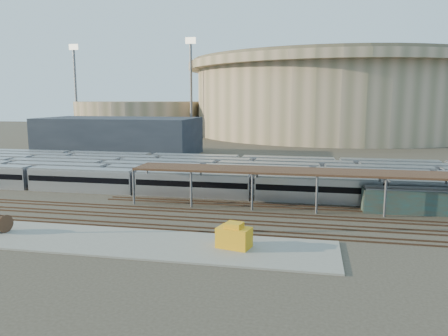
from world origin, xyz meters
TOP-DOWN VIEW (x-y plane):
  - ground at (0.00, 0.00)m, footprint 420.00×420.00m
  - apron at (-5.00, -15.00)m, footprint 50.00×9.00m
  - subway_trains at (2.79, 18.50)m, footprint 122.07×23.90m
  - inspection_shed at (22.00, 4.00)m, footprint 60.30×6.00m
  - empty_tracks at (0.00, -5.00)m, footprint 170.00×9.62m
  - stadium at (25.00, 140.00)m, footprint 124.00×124.00m
  - secondary_arena at (-60.00, 130.00)m, footprint 56.00×56.00m
  - service_building at (-35.00, 55.00)m, footprint 42.00×20.00m
  - floodlight_0 at (-30.00, 110.00)m, footprint 4.00×1.00m
  - floodlight_1 at (-85.00, 120.00)m, footprint 4.00×1.00m
  - floodlight_3 at (-10.00, 160.00)m, footprint 4.00×1.00m
  - teal_boxcar at (30.61, 4.00)m, footprint 13.75×3.21m
  - cable_reel_west at (-16.93, -14.86)m, footprint 1.53×2.20m
  - yellow_equipment at (9.52, -14.63)m, footprint 3.68×2.77m

SIDE VIEW (x-z plane):
  - ground at x=0.00m, z-range 0.00..0.00m
  - empty_tracks at x=0.00m, z-range 0.00..0.18m
  - apron at x=-5.00m, z-range 0.00..0.20m
  - cable_reel_west at x=-16.93m, z-range 0.20..2.21m
  - yellow_equipment at x=9.52m, z-range 0.20..2.25m
  - teal_boxcar at x=30.61m, z-range 0.00..3.18m
  - subway_trains at x=2.79m, z-range 0.00..3.60m
  - inspection_shed at x=22.00m, z-range 2.33..7.63m
  - service_building at x=-35.00m, z-range 0.00..10.00m
  - secondary_arena at x=-60.00m, z-range 0.00..14.00m
  - stadium at x=25.00m, z-range 0.22..32.72m
  - floodlight_0 at x=-30.00m, z-range 1.45..39.85m
  - floodlight_1 at x=-85.00m, z-range 1.45..39.85m
  - floodlight_3 at x=-10.00m, z-range 1.45..39.85m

